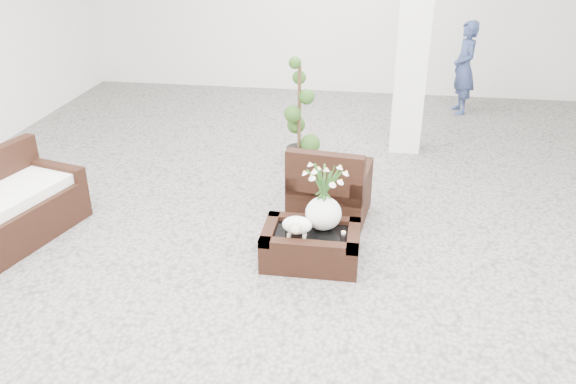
# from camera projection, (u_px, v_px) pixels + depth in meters

# --- Properties ---
(ground) EXTENTS (11.00, 11.00, 0.00)m
(ground) POSITION_uv_depth(u_px,v_px,m) (289.00, 243.00, 5.86)
(ground) COLOR gray
(ground) RESTS_ON ground
(column) EXTENTS (0.40, 0.40, 3.50)m
(column) POSITION_uv_depth(u_px,v_px,m) (415.00, 20.00, 7.42)
(column) COLOR white
(column) RESTS_ON ground
(coffee_table) EXTENTS (0.90, 0.60, 0.31)m
(coffee_table) POSITION_uv_depth(u_px,v_px,m) (311.00, 247.00, 5.50)
(coffee_table) COLOR black
(coffee_table) RESTS_ON ground
(sheep_figurine) EXTENTS (0.28, 0.23, 0.21)m
(sheep_figurine) POSITION_uv_depth(u_px,v_px,m) (297.00, 227.00, 5.31)
(sheep_figurine) COLOR white
(sheep_figurine) RESTS_ON coffee_table
(planter_narcissus) EXTENTS (0.44, 0.44, 0.80)m
(planter_narcissus) POSITION_uv_depth(u_px,v_px,m) (324.00, 190.00, 5.33)
(planter_narcissus) COLOR white
(planter_narcissus) RESTS_ON coffee_table
(tealight) EXTENTS (0.04, 0.04, 0.03)m
(tealight) POSITION_uv_depth(u_px,v_px,m) (344.00, 232.00, 5.40)
(tealight) COLOR white
(tealight) RESTS_ON coffee_table
(armchair) EXTENTS (0.89, 0.86, 0.85)m
(armchair) POSITION_uv_depth(u_px,v_px,m) (331.00, 180.00, 6.22)
(armchair) COLOR black
(armchair) RESTS_ON ground
(loveseat) EXTENTS (1.13, 1.72, 0.84)m
(loveseat) POSITION_uv_depth(u_px,v_px,m) (2.00, 204.00, 5.72)
(loveseat) COLOR black
(loveseat) RESTS_ON ground
(topiary) EXTENTS (0.37, 0.37, 1.38)m
(topiary) POSITION_uv_depth(u_px,v_px,m) (299.00, 113.00, 7.41)
(topiary) COLOR #234415
(topiary) RESTS_ON ground
(shopper) EXTENTS (0.45, 0.60, 1.48)m
(shopper) POSITION_uv_depth(u_px,v_px,m) (464.00, 68.00, 9.31)
(shopper) COLOR navy
(shopper) RESTS_ON ground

